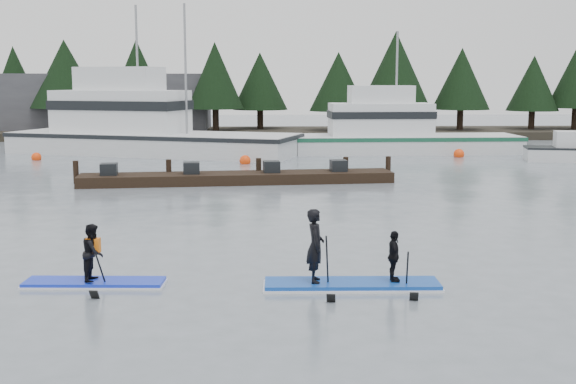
{
  "coord_description": "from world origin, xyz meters",
  "views": [
    {
      "loc": [
        -0.87,
        -15.62,
        4.44
      ],
      "look_at": [
        0.0,
        6.0,
        1.1
      ],
      "focal_mm": 45.0,
      "sensor_mm": 36.0,
      "label": 1
    }
  ],
  "objects_px": {
    "fishing_boat_large": "(145,141)",
    "floating_dock": "(238,178)",
    "paddleboard_solo": "(94,264)",
    "fishing_boat_medium": "(400,143)",
    "paddleboard_duo": "(347,265)"
  },
  "relations": [
    {
      "from": "floating_dock",
      "to": "paddleboard_duo",
      "type": "xyz_separation_m",
      "value": [
        2.84,
        -16.29,
        0.27
      ]
    },
    {
      "from": "fishing_boat_medium",
      "to": "fishing_boat_large",
      "type": "bearing_deg",
      "value": 179.38
    },
    {
      "from": "paddleboard_solo",
      "to": "paddleboard_duo",
      "type": "height_order",
      "value": "paddleboard_duo"
    },
    {
      "from": "fishing_boat_large",
      "to": "paddleboard_duo",
      "type": "relative_size",
      "value": 4.84
    },
    {
      "from": "paddleboard_solo",
      "to": "paddleboard_duo",
      "type": "distance_m",
      "value": 5.54
    },
    {
      "from": "fishing_boat_medium",
      "to": "paddleboard_solo",
      "type": "xyz_separation_m",
      "value": [
        -12.42,
        -29.2,
        -0.11
      ]
    },
    {
      "from": "fishing_boat_large",
      "to": "floating_dock",
      "type": "relative_size",
      "value": 1.35
    },
    {
      "from": "floating_dock",
      "to": "paddleboard_duo",
      "type": "distance_m",
      "value": 16.54
    },
    {
      "from": "fishing_boat_medium",
      "to": "paddleboard_solo",
      "type": "height_order",
      "value": "fishing_boat_medium"
    },
    {
      "from": "floating_dock",
      "to": "paddleboard_solo",
      "type": "relative_size",
      "value": 4.45
    },
    {
      "from": "paddleboard_solo",
      "to": "fishing_boat_large",
      "type": "bearing_deg",
      "value": 99.67
    },
    {
      "from": "paddleboard_duo",
      "to": "fishing_boat_medium",
      "type": "bearing_deg",
      "value": 78.35
    },
    {
      "from": "floating_dock",
      "to": "fishing_boat_large",
      "type": "bearing_deg",
      "value": 109.42
    },
    {
      "from": "fishing_boat_medium",
      "to": "paddleboard_duo",
      "type": "bearing_deg",
      "value": -104.04
    },
    {
      "from": "floating_dock",
      "to": "paddleboard_solo",
      "type": "bearing_deg",
      "value": -104.89
    }
  ]
}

